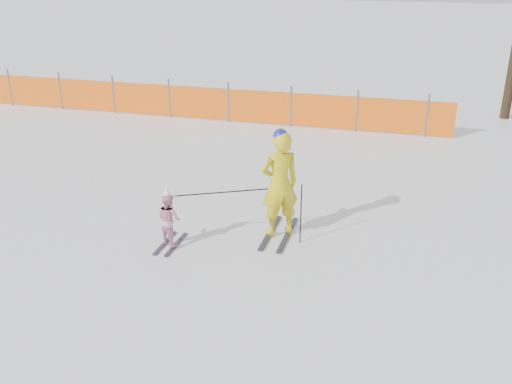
% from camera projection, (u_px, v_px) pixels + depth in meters
% --- Properties ---
extents(ground, '(120.00, 120.00, 0.00)m').
position_uv_depth(ground, '(248.00, 254.00, 10.10)').
color(ground, white).
rests_on(ground, ground).
extents(adult, '(0.87, 1.47, 2.08)m').
position_uv_depth(adult, '(280.00, 184.00, 10.41)').
color(adult, black).
rests_on(adult, ground).
extents(child, '(0.59, 0.94, 1.16)m').
position_uv_depth(child, '(169.00, 218.00, 10.24)').
color(child, black).
rests_on(child, ground).
extents(ski_poles, '(2.18, 0.83, 1.15)m').
position_uv_depth(ski_poles, '(254.00, 201.00, 10.27)').
color(ski_poles, black).
rests_on(ski_poles, ground).
extents(safety_fence, '(16.82, 0.06, 1.25)m').
position_uv_depth(safety_fence, '(180.00, 101.00, 18.28)').
color(safety_fence, '#595960').
rests_on(safety_fence, ground).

